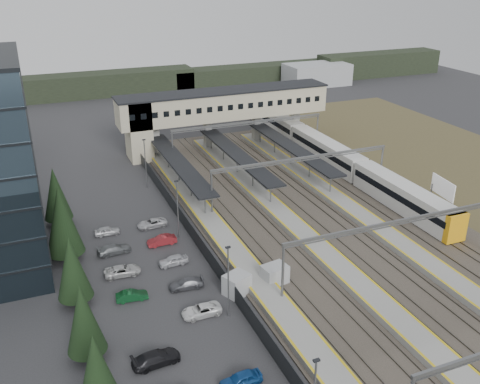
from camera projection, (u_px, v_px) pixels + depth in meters
name	position (u px, v px, depth m)	size (l,w,h in m)	color
ground	(267.00, 263.00, 63.86)	(220.00, 220.00, 0.00)	#2B2B2D
conifer_row	(76.00, 284.00, 51.04)	(4.42, 49.82, 9.50)	black
car_park	(173.00, 319.00, 52.91)	(10.35, 44.34, 1.28)	silver
lampposts	(199.00, 238.00, 60.43)	(0.50, 53.25, 8.07)	slate
fence	(202.00, 247.00, 65.46)	(0.08, 90.00, 2.00)	#26282B
relay_cabin_near	(275.00, 275.00, 59.28)	(3.05, 2.45, 2.29)	#A1A3A6
relay_cabin_far	(237.00, 284.00, 57.50)	(3.21, 2.99, 2.35)	#A1A3A6
rail_corridor	(315.00, 229.00, 71.22)	(34.00, 90.00, 0.92)	#373129
canopies	(237.00, 155.00, 87.65)	(23.10, 30.00, 3.28)	black
footbridge	(211.00, 109.00, 99.03)	(40.40, 6.40, 11.20)	#B9AE90
gantries	(343.00, 192.00, 68.17)	(28.40, 62.28, 7.17)	slate
train	(328.00, 152.00, 93.93)	(3.05, 63.84, 3.85)	silver
billboard	(443.00, 189.00, 77.14)	(0.79, 5.32, 4.42)	slate
treeline_far	(206.00, 78.00, 149.29)	(170.00, 19.00, 7.00)	black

